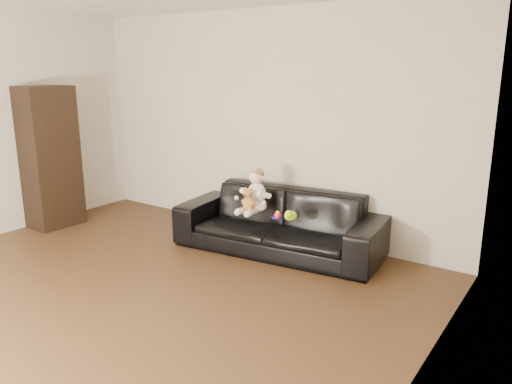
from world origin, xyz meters
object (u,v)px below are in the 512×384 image
Objects in this scene: toy_blue_disc at (277,217)px; toy_green at (291,216)px; sofa at (279,222)px; teddy_bear at (248,200)px; toy_rattle at (277,215)px; baby at (255,193)px; cabinet at (50,157)px.

toy_green is at bearing 0.54° from toy_blue_disc.
sofa is 21.00× the size of toy_blue_disc.
teddy_bear is at bearing -168.22° from toy_green.
baby is at bearing 166.53° from toy_rattle.
sofa reaches higher than toy_rattle.
cabinet is at bearing -167.87° from toy_rattle.
toy_rattle is at bearing -68.74° from sofa.
toy_rattle is at bearing 14.18° from cabinet.
cabinet reaches higher than baby.
toy_rattle is at bearing -47.93° from toy_blue_disc.
cabinet reaches higher than toy_blue_disc.
toy_green is (0.47, -0.05, -0.16)m from baby.
cabinet is 3.00m from toy_blue_disc.
toy_rattle is (-0.14, -0.03, -0.01)m from toy_green.
toy_green is 2.01× the size of toy_rattle.
teddy_bear is at bearing -135.62° from sofa.
cabinet is 3.15m from toy_green.
teddy_bear is at bearing -162.27° from toy_blue_disc.
cabinet is 2.67m from teddy_bear.
baby is 0.38m from toy_rattle.
baby reaches higher than toy_green.
toy_green is 1.41× the size of toy_blue_disc.
baby reaches higher than toy_blue_disc.
toy_green is at bearing 12.39° from toy_rattle.
sofa is 0.33m from toy_green.
baby is at bearing 94.13° from teddy_bear.
toy_green is (0.24, -0.17, 0.15)m from sofa.
sofa is at bearing 114.40° from toy_blue_disc.
baby reaches higher than sofa.
toy_rattle is at bearing -12.51° from baby.
sofa is 0.27m from toy_rattle.
sofa is at bearing 117.42° from toy_rattle.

